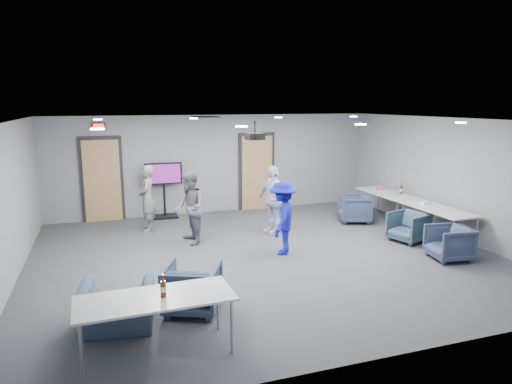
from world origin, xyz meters
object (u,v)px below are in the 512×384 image
object	(u,v)px
chair_right_a	(354,209)
table_right_b	(438,210)
person_a	(147,198)
chair_right_b	(408,227)
table_right_a	(387,194)
bottle_right	(401,190)
chair_front_b	(118,306)
table_front_left	(155,301)
person_d	(283,218)
chair_front_a	(192,288)
bottle_front	(163,289)
projector	(255,136)
chair_right_c	(449,243)
person_c	(273,200)
tv_stand	(164,187)
person_b	(190,208)

from	to	relation	value
chair_right_a	table_right_b	distance (m)	2.22
person_a	chair_right_b	world-z (taller)	person_a
table_right_a	bottle_right	distance (m)	0.37
chair_front_b	table_front_left	bearing A→B (deg)	126.10
person_d	chair_front_a	bearing A→B (deg)	-15.53
bottle_front	projector	size ratio (longest dim) A/B	0.81
person_a	bottle_front	bearing A→B (deg)	7.78
chair_front_a	table_right_b	xyz separation A→B (m)	(5.83, 1.73, 0.32)
chair_right_c	table_right_a	bearing A→B (deg)	176.51
chair_right_b	table_right_a	world-z (taller)	table_right_a
chair_right_c	table_right_b	size ratio (longest dim) A/B	0.41
table_right_a	person_a	bearing A→B (deg)	80.55
person_a	chair_right_a	size ratio (longest dim) A/B	2.03
person_c	person_d	bearing A→B (deg)	-31.73
table_right_a	projector	bearing A→B (deg)	111.69
chair_right_b	bottle_right	distance (m)	1.82
table_front_left	projector	distance (m)	4.10
chair_right_a	projector	distance (m)	4.25
person_d	chair_front_b	bearing A→B (deg)	-23.74
person_c	tv_stand	distance (m)	3.17
chair_right_a	bottle_right	size ratio (longest dim) A/B	2.67
table_front_left	bottle_right	xyz separation A→B (m)	(6.69, 4.39, 0.15)
person_c	chair_right_c	size ratio (longest dim) A/B	2.18
person_a	bottle_front	world-z (taller)	person_a
person_d	table_right_a	distance (m)	3.94
tv_stand	projector	size ratio (longest dim) A/B	4.19
person_a	table_right_a	distance (m)	6.09
chair_right_b	person_c	bearing A→B (deg)	-138.06
chair_front_b	table_right_a	world-z (taller)	table_right_a
person_b	chair_right_c	world-z (taller)	person_b
chair_front_a	table_right_a	bearing A→B (deg)	-124.05
chair_front_b	bottle_front	distance (m)	1.11
chair_right_b	table_right_b	distance (m)	0.75
table_front_left	tv_stand	size ratio (longest dim) A/B	1.29
chair_right_a	person_c	bearing A→B (deg)	-64.97
person_a	tv_stand	world-z (taller)	person_a
chair_right_a	bottle_front	world-z (taller)	bottle_front
table_right_b	projector	size ratio (longest dim) A/B	5.13
table_right_b	chair_right_c	bearing A→B (deg)	149.72
bottle_right	table_front_left	bearing A→B (deg)	-146.76
person_a	chair_front_a	xyz separation A→B (m)	(0.18, -4.63, -0.43)
table_right_b	table_front_left	size ratio (longest dim) A/B	0.95
chair_right_b	table_front_left	world-z (taller)	table_front_left
person_a	person_c	bearing A→B (deg)	78.59
chair_right_c	person_b	bearing A→B (deg)	-111.32
person_b	table_right_b	size ratio (longest dim) A/B	0.88
chair_right_c	bottle_right	bearing A→B (deg)	171.03
table_front_left	bottle_right	bearing A→B (deg)	31.56
chair_right_b	table_front_left	size ratio (longest dim) A/B	0.38
chair_front_a	tv_stand	xyz separation A→B (m)	(0.36, 5.75, 0.48)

